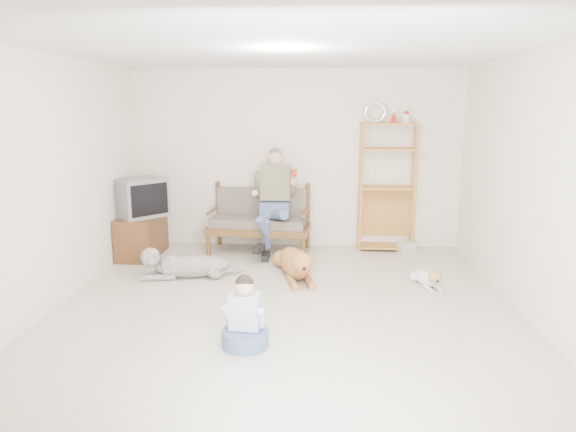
# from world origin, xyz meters

# --- Properties ---
(floor) EXTENTS (5.50, 5.50, 0.00)m
(floor) POSITION_xyz_m (0.00, 0.00, 0.00)
(floor) COLOR silver
(floor) RESTS_ON ground
(ceiling) EXTENTS (5.50, 5.50, 0.00)m
(ceiling) POSITION_xyz_m (0.00, 0.00, 2.70)
(ceiling) COLOR white
(ceiling) RESTS_ON ground
(wall_back) EXTENTS (5.00, 0.00, 5.00)m
(wall_back) POSITION_xyz_m (0.00, 2.75, 1.35)
(wall_back) COLOR silver
(wall_back) RESTS_ON ground
(wall_front) EXTENTS (5.00, 0.00, 5.00)m
(wall_front) POSITION_xyz_m (0.00, -2.75, 1.35)
(wall_front) COLOR silver
(wall_front) RESTS_ON ground
(wall_left) EXTENTS (0.00, 5.50, 5.50)m
(wall_left) POSITION_xyz_m (-2.50, 0.00, 1.35)
(wall_left) COLOR silver
(wall_left) RESTS_ON ground
(wall_right) EXTENTS (0.00, 5.50, 5.50)m
(wall_right) POSITION_xyz_m (2.50, 0.00, 1.35)
(wall_right) COLOR silver
(wall_right) RESTS_ON ground
(loveseat) EXTENTS (1.55, 0.82, 0.95)m
(loveseat) POSITION_xyz_m (-0.54, 2.40, 0.49)
(loveseat) COLOR brown
(loveseat) RESTS_ON ground
(man) EXTENTS (0.59, 0.84, 1.36)m
(man) POSITION_xyz_m (-0.32, 2.18, 0.71)
(man) COLOR #515F96
(man) RESTS_ON loveseat
(etagere) EXTENTS (0.85, 0.37, 2.22)m
(etagere) POSITION_xyz_m (1.37, 2.55, 0.98)
(etagere) COLOR gold
(etagere) RESTS_ON ground
(book_stack) EXTENTS (0.29, 0.25, 0.16)m
(book_stack) POSITION_xyz_m (1.68, 2.43, 0.08)
(book_stack) COLOR silver
(book_stack) RESTS_ON ground
(tv_stand) EXTENTS (0.52, 0.91, 0.60)m
(tv_stand) POSITION_xyz_m (-2.23, 2.01, 0.30)
(tv_stand) COLOR brown
(tv_stand) RESTS_ON ground
(crt_tv) EXTENTS (0.84, 0.85, 0.55)m
(crt_tv) POSITION_xyz_m (-2.20, 1.97, 0.88)
(crt_tv) COLOR slate
(crt_tv) RESTS_ON tv_stand
(wall_outlet) EXTENTS (0.12, 0.02, 0.08)m
(wall_outlet) POSITION_xyz_m (-1.25, 2.73, 0.30)
(wall_outlet) COLOR white
(wall_outlet) RESTS_ON ground
(golden_retriever) EXTENTS (0.57, 1.41, 0.44)m
(golden_retriever) POSITION_xyz_m (0.06, 1.20, 0.18)
(golden_retriever) COLOR #AF733C
(golden_retriever) RESTS_ON ground
(shaggy_dog) EXTENTS (1.35, 0.50, 0.41)m
(shaggy_dog) POSITION_xyz_m (-1.38, 1.08, 0.16)
(shaggy_dog) COLOR silver
(shaggy_dog) RESTS_ON ground
(terrier) EXTENTS (0.31, 0.64, 0.25)m
(terrier) POSITION_xyz_m (1.68, 0.92, 0.10)
(terrier) COLOR silver
(terrier) RESTS_ON ground
(child) EXTENTS (0.43, 0.43, 0.68)m
(child) POSITION_xyz_m (-0.31, -0.78, 0.24)
(child) COLOR #515F96
(child) RESTS_ON ground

